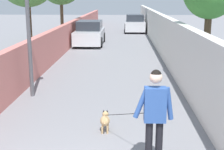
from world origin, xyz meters
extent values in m
plane|color=gray|center=(14.00, 0.00, 0.00)|extent=(80.00, 80.00, 0.00)
cube|color=#CC726B|center=(12.00, 2.72, 0.76)|extent=(48.00, 0.30, 1.52)
cube|color=silver|center=(12.00, -2.72, 1.05)|extent=(48.00, 0.30, 2.09)
cylinder|color=#473523|center=(7.50, -3.60, 1.39)|extent=(0.24, 0.24, 2.78)
cylinder|color=brown|center=(19.00, 3.74, 1.54)|extent=(0.22, 0.22, 3.08)
cylinder|color=#473523|center=(13.00, 4.34, 1.46)|extent=(0.27, 0.27, 2.93)
cylinder|color=#4C4C51|center=(5.56, 2.17, 1.99)|extent=(0.12, 0.12, 3.98)
cylinder|color=black|center=(1.30, -1.15, 0.49)|extent=(0.13, 0.13, 0.80)
cylinder|color=black|center=(1.30, -1.33, 0.49)|extent=(0.13, 0.13, 0.80)
cube|color=#2D5199|center=(1.30, -1.24, 1.20)|extent=(0.23, 0.38, 0.62)
cylinder|color=#2D5199|center=(1.30, -1.00, 1.23)|extent=(0.09, 0.28, 0.58)
cylinder|color=#2D5199|center=(1.30, -1.48, 1.22)|extent=(0.09, 0.18, 0.59)
sphere|color=beige|center=(1.30, -1.24, 1.68)|extent=(0.22, 0.22, 0.22)
sphere|color=black|center=(1.30, -1.24, 1.72)|extent=(0.19, 0.19, 0.19)
ellipsoid|color=tan|center=(2.87, -0.27, 0.27)|extent=(0.36, 0.23, 0.22)
sphere|color=tan|center=(3.11, -0.26, 0.34)|extent=(0.15, 0.15, 0.15)
cone|color=black|center=(3.11, -0.22, 0.42)|extent=(0.05, 0.05, 0.06)
cone|color=black|center=(3.11, -0.30, 0.42)|extent=(0.05, 0.05, 0.06)
cylinder|color=tan|center=(2.98, -0.21, 0.09)|extent=(0.04, 0.04, 0.18)
cylinder|color=tan|center=(2.99, -0.33, 0.09)|extent=(0.04, 0.04, 0.18)
cylinder|color=tan|center=(2.76, -0.21, 0.09)|extent=(0.04, 0.04, 0.18)
cylinder|color=tan|center=(2.76, -0.33, 0.09)|extent=(0.04, 0.04, 0.18)
cylinder|color=tan|center=(2.64, -0.27, 0.35)|extent=(0.13, 0.03, 0.13)
cylinder|color=black|center=(2.09, -0.75, 0.73)|extent=(1.58, 0.98, 0.66)
cube|color=silver|center=(17.04, 1.57, 0.56)|extent=(4.33, 1.70, 0.80)
cube|color=#262B33|center=(17.04, 1.57, 1.24)|extent=(2.25, 1.50, 0.60)
cylinder|color=black|center=(18.38, 2.36, 0.32)|extent=(0.64, 0.22, 0.64)
cylinder|color=black|center=(18.38, 0.78, 0.32)|extent=(0.64, 0.22, 0.64)
cylinder|color=black|center=(15.70, 2.36, 0.32)|extent=(0.64, 0.22, 0.64)
cylinder|color=black|center=(15.70, 0.78, 0.32)|extent=(0.64, 0.22, 0.64)
cube|color=silver|center=(25.11, -1.57, 0.56)|extent=(3.91, 1.70, 0.80)
cube|color=#262B33|center=(25.11, -1.57, 1.24)|extent=(2.04, 1.50, 0.60)
cylinder|color=black|center=(26.32, -0.78, 0.32)|extent=(0.64, 0.22, 0.64)
cylinder|color=black|center=(26.32, -2.36, 0.32)|extent=(0.64, 0.22, 0.64)
cylinder|color=black|center=(23.90, -0.78, 0.32)|extent=(0.64, 0.22, 0.64)
cylinder|color=black|center=(23.90, -2.36, 0.32)|extent=(0.64, 0.22, 0.64)
camera|label=1|loc=(-4.10, -0.70, 3.01)|focal=52.29mm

